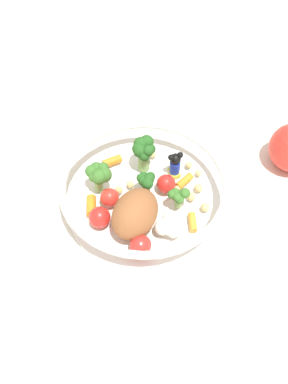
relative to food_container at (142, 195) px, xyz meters
name	(u,v)px	position (x,y,z in m)	size (l,w,h in m)	color
ground_plane	(157,206)	(-0.02, -0.01, -0.03)	(2.40, 2.40, 0.00)	silver
food_container	(142,195)	(0.00, 0.00, 0.00)	(0.22, 0.22, 0.06)	white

